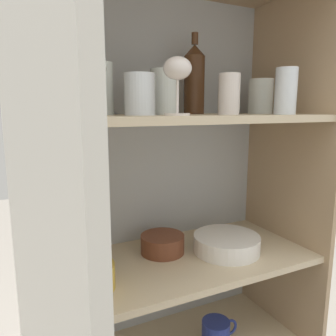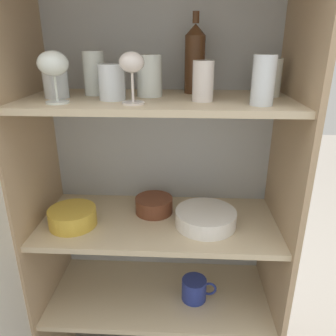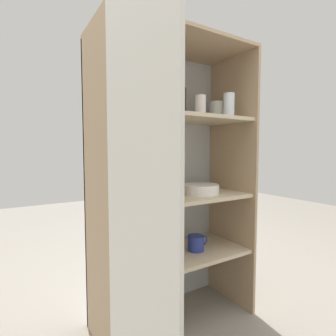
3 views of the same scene
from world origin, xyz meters
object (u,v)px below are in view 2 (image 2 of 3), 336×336
(serving_bowl_small, at_px, (154,204))
(coffee_mug_primary, at_px, (195,289))
(wine_bottle, at_px, (195,59))
(plate_stack_white, at_px, (206,218))
(mixing_bowl_large, at_px, (72,216))

(serving_bowl_small, height_order, coffee_mug_primary, serving_bowl_small)
(wine_bottle, height_order, plate_stack_white, wine_bottle)
(wine_bottle, xyz_separation_m, plate_stack_white, (0.05, -0.13, -0.52))
(wine_bottle, bearing_deg, plate_stack_white, -69.34)
(coffee_mug_primary, bearing_deg, mixing_bowl_large, -176.65)
(wine_bottle, relative_size, plate_stack_white, 1.19)
(mixing_bowl_large, bearing_deg, serving_bowl_small, 21.42)
(plate_stack_white, bearing_deg, mixing_bowl_large, -176.94)
(wine_bottle, bearing_deg, serving_bowl_small, -160.12)
(mixing_bowl_large, height_order, coffee_mug_primary, mixing_bowl_large)
(mixing_bowl_large, height_order, serving_bowl_small, mixing_bowl_large)
(plate_stack_white, distance_m, mixing_bowl_large, 0.46)
(plate_stack_white, distance_m, serving_bowl_small, 0.21)
(coffee_mug_primary, bearing_deg, serving_bowl_small, 152.69)
(plate_stack_white, relative_size, coffee_mug_primary, 1.59)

